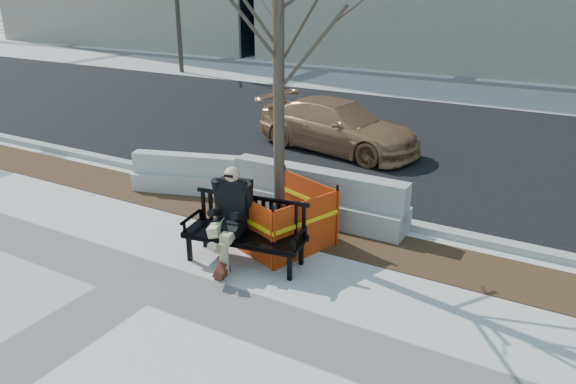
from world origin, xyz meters
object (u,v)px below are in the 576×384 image
seated_man (232,258)px  tree_fence (280,243)px  sedan (337,150)px  bench (245,262)px  jersey_barrier_left (201,192)px  jersey_barrier_right (317,218)px

seated_man → tree_fence: bearing=56.9°
tree_fence → sedan: size_ratio=1.21×
tree_fence → sedan: (-1.37, 5.16, 0.00)m
tree_fence → bench: bearing=-98.1°
seated_man → jersey_barrier_left: 2.91m
seated_man → jersey_barrier_right: 2.02m
seated_man → sedan: 6.05m
seated_man → sedan: (-1.01, 5.97, 0.00)m
jersey_barrier_left → tree_fence: bearing=-42.6°
seated_man → sedan: seated_man is taller
bench → tree_fence: bearing=73.1°
sedan → jersey_barrier_right: size_ratio=1.30×
bench → jersey_barrier_right: bench is taller
sedan → jersey_barrier_right: sedan is taller
sedan → jersey_barrier_right: 4.25m
tree_fence → jersey_barrier_left: (-2.52, 1.16, 0.00)m
seated_man → jersey_barrier_right: bearing=68.3°
bench → jersey_barrier_right: 1.99m
bench → jersey_barrier_right: (0.20, 1.98, 0.00)m
sedan → jersey_barrier_left: sedan is taller
bench → jersey_barrier_left: size_ratio=0.68×
bench → jersey_barrier_left: bench is taller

